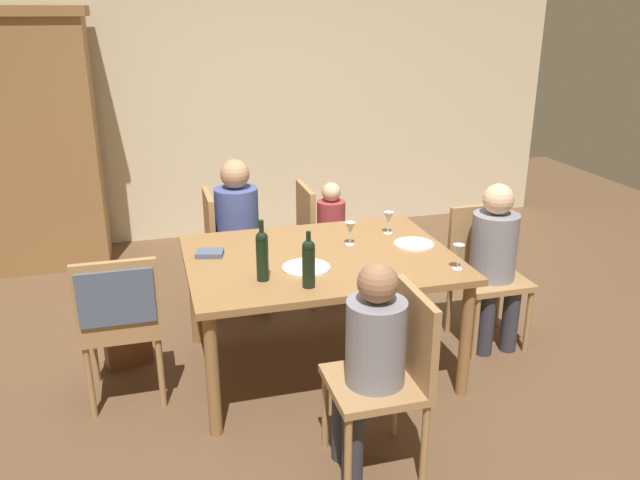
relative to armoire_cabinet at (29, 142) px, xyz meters
name	(u,v)px	position (x,y,z in m)	size (l,w,h in m)	color
ground_plane	(320,365)	(1.90, -2.35, -1.10)	(10.00, 10.00, 0.00)	brown
rear_room_partition	(243,97)	(1.90, 0.45, 0.25)	(6.40, 0.12, 2.70)	beige
armoire_cabinet	(29,142)	(0.00, 0.00, 0.00)	(1.18, 0.62, 2.18)	olive
dining_table	(320,268)	(1.90, -2.35, -0.42)	(1.59, 1.19, 0.76)	olive
chair_right_end	(485,265)	(3.07, -2.26, -0.56)	(0.44, 0.44, 0.92)	#A87F51
chair_far_left	(226,243)	(1.45, -1.37, -0.56)	(0.44, 0.44, 0.92)	#A87F51
chair_near	(392,368)	(1.98, -3.32, -0.56)	(0.44, 0.44, 0.92)	#A87F51
chair_far_right	(320,234)	(2.17, -1.37, -0.56)	(0.44, 0.44, 0.92)	#A87F51
chair_left_end	(119,312)	(0.72, -2.47, -0.50)	(0.44, 0.46, 0.92)	#A87F51
person_woman_host	(495,255)	(3.07, -2.37, -0.45)	(0.30, 0.34, 1.12)	#33333D
person_man_bearded	(241,225)	(1.56, -1.37, -0.43)	(0.36, 0.32, 1.15)	#33333D
person_man_guest	(370,353)	(1.87, -3.32, -0.46)	(0.33, 0.28, 1.09)	#33333D
person_child_small	(334,230)	(2.28, -1.37, -0.54)	(0.25, 0.22, 0.94)	#33333D
wine_bottle_tall_green	(262,254)	(1.50, -2.62, -0.19)	(0.07, 0.07, 0.34)	black
wine_bottle_dark_red	(309,262)	(1.72, -2.77, -0.20)	(0.07, 0.07, 0.31)	black
wine_glass_near_left	(350,229)	(2.13, -2.22, -0.23)	(0.07, 0.07, 0.15)	silver
wine_glass_centre	(458,252)	(2.59, -2.76, -0.23)	(0.07, 0.07, 0.15)	silver
wine_glass_near_right	(388,218)	(2.44, -2.08, -0.23)	(0.07, 0.07, 0.15)	silver
dinner_plate_host	(306,268)	(1.76, -2.53, -0.33)	(0.28, 0.28, 0.01)	white
dinner_plate_guest_left	(414,244)	(2.51, -2.33, -0.33)	(0.25, 0.25, 0.01)	white
folded_napkin	(210,253)	(1.26, -2.17, -0.33)	(0.16, 0.12, 0.03)	#4C5B75
handbag	(128,348)	(0.72, -2.00, -0.99)	(0.28, 0.12, 0.22)	brown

